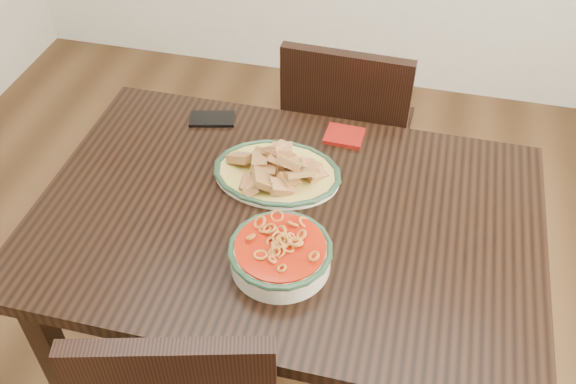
% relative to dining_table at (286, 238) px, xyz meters
% --- Properties ---
extents(floor, '(3.50, 3.50, 0.00)m').
position_rel_dining_table_xyz_m(floor, '(-0.07, 0.04, -0.66)').
color(floor, '#3B2512').
rests_on(floor, ground).
extents(dining_table, '(1.30, 0.87, 0.75)m').
position_rel_dining_table_xyz_m(dining_table, '(0.00, 0.00, 0.00)').
color(dining_table, black).
rests_on(dining_table, ground).
extents(chair_far, '(0.43, 0.43, 0.89)m').
position_rel_dining_table_xyz_m(chair_far, '(0.05, 0.68, -0.16)').
color(chair_far, black).
rests_on(chair_far, ground).
extents(fish_plate, '(0.34, 0.27, 0.11)m').
position_rel_dining_table_xyz_m(fish_plate, '(-0.06, 0.13, 0.13)').
color(fish_plate, white).
rests_on(fish_plate, dining_table).
extents(noodle_bowl, '(0.25, 0.25, 0.08)m').
position_rel_dining_table_xyz_m(noodle_bowl, '(0.03, -0.17, 0.13)').
color(noodle_bowl, beige).
rests_on(noodle_bowl, dining_table).
extents(smartphone, '(0.15, 0.10, 0.01)m').
position_rel_dining_table_xyz_m(smartphone, '(-0.31, 0.33, 0.09)').
color(smartphone, black).
rests_on(smartphone, dining_table).
extents(napkin, '(0.11, 0.10, 0.01)m').
position_rel_dining_table_xyz_m(napkin, '(0.09, 0.35, 0.10)').
color(napkin, maroon).
rests_on(napkin, dining_table).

